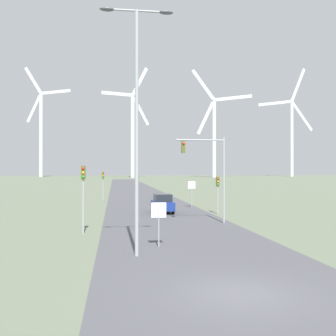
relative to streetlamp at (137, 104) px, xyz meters
The scene contains 14 objects.
ground_plane 10.04m from the streetlamp, 63.60° to the right, with size 600.00×600.00×0.00m, color #5B6651.
road_surface 42.57m from the streetlamp, 85.81° to the left, with size 10.00×240.00×0.01m.
streetlamp is the anchor object (origin of this frame).
stop_sign_near 6.13m from the streetlamp, 57.40° to the left, with size 0.81×0.07×2.38m.
stop_sign_far 25.04m from the streetlamp, 72.56° to the left, with size 0.81×0.07×2.91m.
traffic_light_post_near_left 8.64m from the streetlamp, 113.67° to the left, with size 0.28×0.33×4.40m.
traffic_light_post_near_right 19.60m from the streetlamp, 63.26° to the left, with size 0.28×0.34×3.50m.
traffic_light_post_mid_left 31.15m from the streetlamp, 94.57° to the left, with size 0.28×0.33×3.93m.
traffic_light_mast_overhead 12.74m from the streetlamp, 60.33° to the left, with size 3.86×0.35×6.69m.
car_approaching 20.08m from the streetlamp, 79.24° to the left, with size 1.89×4.14×1.83m.
wind_turbine_left 239.64m from the streetlamp, 101.21° to the left, with size 29.70×11.03×69.23m.
wind_turbine_center 201.50m from the streetlamp, 87.41° to the left, with size 26.65×12.70×62.76m.
wind_turbine_right 212.18m from the streetlamp, 74.49° to the left, with size 33.72×9.77×63.40m.
wind_turbine_far_right 260.24m from the streetlamp, 63.10° to the left, with size 39.59×3.21×73.25m.
Camera 1 is at (-4.13, -12.68, 4.11)m, focal length 42.00 mm.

